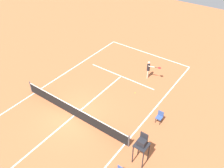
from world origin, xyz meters
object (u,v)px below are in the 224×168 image
at_px(umpire_chair, 142,144).
at_px(tennis_ball, 135,93).
at_px(courtside_chair_mid, 160,116).
at_px(player_serving, 149,68).

bearing_deg(umpire_chair, tennis_ball, -55.96).
bearing_deg(umpire_chair, courtside_chair_mid, -81.22).
distance_m(umpire_chair, courtside_chair_mid, 3.92).
relative_size(tennis_ball, courtside_chair_mid, 0.07).
distance_m(tennis_ball, umpire_chair, 6.85).
xyz_separation_m(tennis_ball, umpire_chair, (-3.73, 5.52, 1.57)).
bearing_deg(player_serving, tennis_ball, -13.17).
xyz_separation_m(player_serving, tennis_ball, (-0.23, 2.64, -1.00)).
relative_size(player_serving, umpire_chair, 0.72).
bearing_deg(player_serving, umpire_chair, 7.78).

